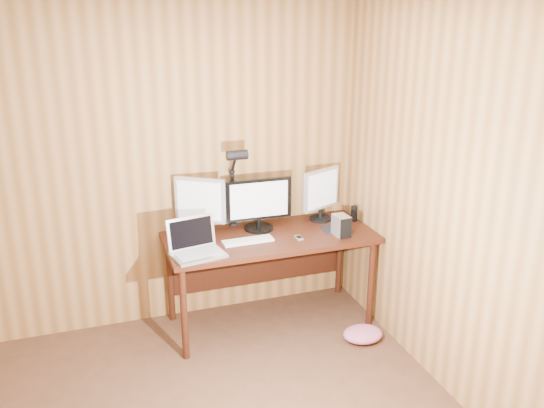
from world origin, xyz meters
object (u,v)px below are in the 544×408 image
desk (267,246)px  speaker (354,214)px  mouse (337,227)px  desk_lamp (235,176)px  monitor_right (321,193)px  laptop (195,245)px  keyboard (248,241)px  hard_drive (341,226)px  monitor_left (200,204)px  phone (299,238)px  monitor_center (259,204)px

desk → speaker: 0.78m
mouse → speaker: size_ratio=0.88×
desk_lamp → speaker: bearing=5.9°
desk → monitor_right: monitor_right is taller
speaker → laptop: bearing=-170.1°
monitor_right → speaker: (0.25, -0.11, -0.17)m
laptop → keyboard: laptop is taller
hard_drive → desk_lamp: (-0.73, 0.40, 0.35)m
monitor_left → phone: size_ratio=4.84×
monitor_center → laptop: size_ratio=1.32×
monitor_right → speaker: size_ratio=3.38×
monitor_center → phone: size_ratio=5.67×
desk → monitor_center: bearing=117.8°
phone → monitor_center: bearing=132.0°
mouse → speaker: speaker is taller
monitor_left → keyboard: size_ratio=1.17×
desk → desk_lamp: 0.61m
keyboard → speaker: speaker is taller
monitor_center → monitor_right: monitor_right is taller
monitor_center → monitor_right: size_ratio=1.22×
phone → mouse: bearing=15.7°
desk → speaker: bearing=0.4°
monitor_center → keyboard: size_ratio=1.37×
monitor_center → desk_lamp: (-0.17, 0.07, 0.22)m
monitor_right → desk: bearing=168.3°
desk → monitor_center: size_ratio=3.04×
keyboard → desk: bearing=35.0°
hard_drive → phone: size_ratio=1.74×
monitor_left → hard_drive: monitor_left is taller
monitor_center → monitor_right: bearing=5.2°
monitor_center → monitor_left: bearing=175.6°
monitor_left → desk_lamp: desk_lamp is taller
monitor_left → mouse: 1.08m
desk_lamp → mouse: bearing=-5.6°
desk → phone: bearing=-47.3°
monitor_left → keyboard: bearing=-8.4°
hard_drive → desk: bearing=149.8°
keyboard → desk_lamp: size_ratio=0.55×
mouse → speaker: bearing=29.4°
monitor_center → speaker: bearing=-4.0°
phone → speaker: (0.57, 0.21, 0.06)m
desk_lamp → hard_drive: bearing=-14.6°
monitor_right → hard_drive: size_ratio=2.67×
monitor_center → laptop: bearing=-150.1°
desk → mouse: (0.54, -0.12, 0.15)m
phone → laptop: bearing=-174.9°
mouse → phone: size_ratio=1.21×
desk → mouse: mouse is taller
laptop → hard_drive: bearing=-11.7°
keyboard → desk_lamp: desk_lamp is taller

